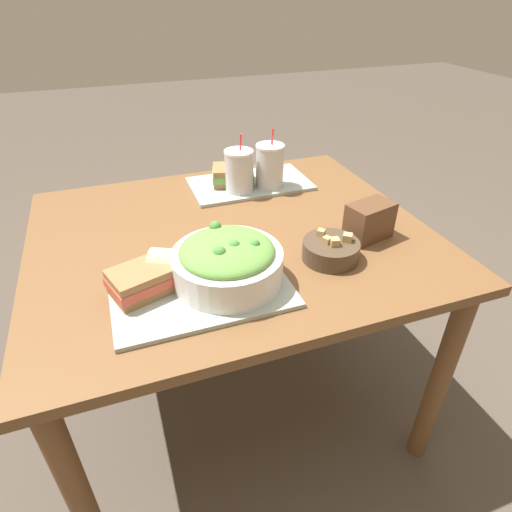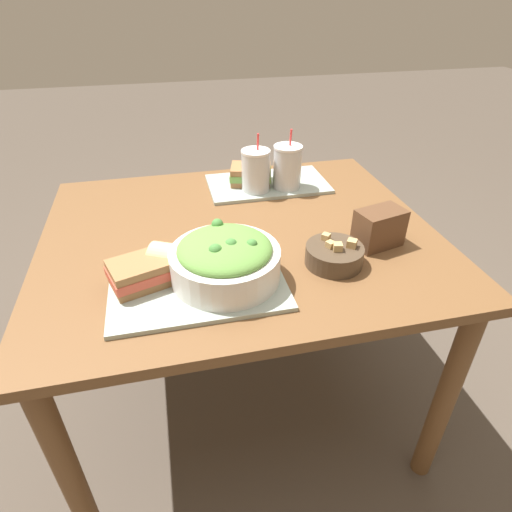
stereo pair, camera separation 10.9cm
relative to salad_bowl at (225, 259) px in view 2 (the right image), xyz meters
name	(u,v)px [view 2 (the right image)]	position (x,y,z in m)	size (l,w,h in m)	color
ground_plane	(244,393)	(0.08, 0.24, -0.81)	(12.00, 12.00, 0.00)	#4C4238
dining_table	(240,259)	(0.08, 0.24, -0.17)	(1.16, 0.98, 0.75)	brown
tray_near	(199,290)	(-0.07, -0.03, -0.06)	(0.43, 0.25, 0.01)	#99A89E
tray_far	(268,184)	(0.25, 0.54, -0.06)	(0.43, 0.25, 0.01)	#99A89E
salad_bowl	(225,259)	(0.00, 0.00, 0.00)	(0.27, 0.27, 0.12)	white
soup_bowl	(334,254)	(0.29, 0.01, -0.04)	(0.15, 0.15, 0.07)	#473828
sandwich_near	(140,273)	(-0.21, 0.02, -0.02)	(0.17, 0.15, 0.06)	olive
baguette_near	(176,260)	(-0.12, 0.05, -0.02)	(0.14, 0.13, 0.08)	#DBBC84
sandwich_far	(251,174)	(0.19, 0.56, -0.02)	(0.17, 0.14, 0.06)	olive
drink_cup_dark	(256,172)	(0.19, 0.49, 0.01)	(0.10, 0.10, 0.20)	silver
drink_cup_red	(287,168)	(0.30, 0.49, 0.01)	(0.10, 0.10, 0.21)	silver
chip_bag	(379,228)	(0.45, 0.08, -0.01)	(0.15, 0.11, 0.11)	brown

